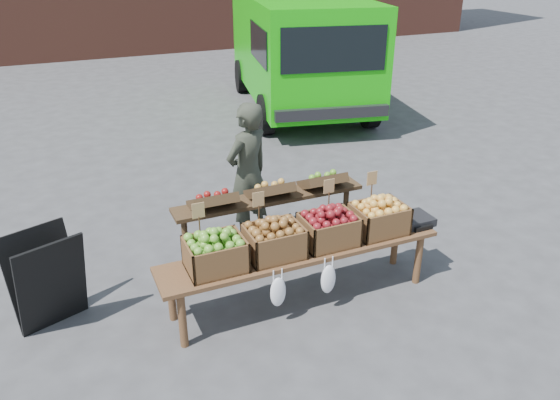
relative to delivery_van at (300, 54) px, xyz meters
name	(u,v)px	position (x,y,z in m)	size (l,w,h in m)	color
ground	(379,280)	(-1.97, -6.08, -1.10)	(80.00, 80.00, 0.00)	#434345
delivery_van	(300,54)	(0.00, 0.00, 0.00)	(2.25, 4.90, 2.20)	#11BB09
vendor	(248,174)	(-2.88, -4.72, -0.29)	(0.59, 0.39, 1.62)	#2E3328
chalkboard_sign	(47,280)	(-5.05, -5.47, -0.64)	(0.60, 0.33, 0.91)	black
back_table	(270,221)	(-2.88, -5.34, -0.58)	(2.10, 0.44, 1.04)	#3B2A18
display_bench	(301,275)	(-2.86, -6.06, -0.81)	(2.70, 0.56, 0.57)	brown
crate_golden_apples	(215,254)	(-3.68, -6.06, -0.39)	(0.50, 0.40, 0.28)	#418C27
crate_russet_pears	(274,241)	(-3.13, -6.06, -0.39)	(0.50, 0.40, 0.28)	brown
crate_red_apples	(329,230)	(-2.58, -6.06, -0.39)	(0.50, 0.40, 0.28)	#620B15
crate_green_apples	(379,219)	(-2.03, -6.06, -0.39)	(0.50, 0.40, 0.28)	#D9D34C
weighing_scale	(414,220)	(-1.61, -6.06, -0.49)	(0.34, 0.30, 0.08)	black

